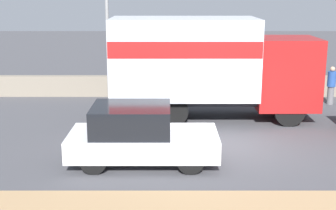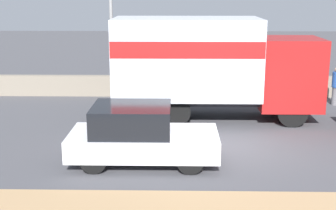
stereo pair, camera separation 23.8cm
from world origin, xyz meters
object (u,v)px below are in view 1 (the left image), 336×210
at_px(street_lamp, 109,11).
at_px(box_truck, 206,62).
at_px(car_hatchback, 141,135).
at_px(pedestrian, 333,85).

relative_size(street_lamp, box_truck, 0.89).
distance_m(car_hatchback, pedestrian, 10.03).
relative_size(box_truck, car_hatchback, 1.81).
height_order(box_truck, pedestrian, box_truck).
bearing_deg(street_lamp, box_truck, -36.75).
xyz_separation_m(street_lamp, pedestrian, (9.17, -0.57, -2.95)).
xyz_separation_m(street_lamp, box_truck, (3.78, -2.82, -1.66)).
distance_m(box_truck, car_hatchback, 5.07).
distance_m(street_lamp, box_truck, 5.00).
distance_m(street_lamp, pedestrian, 9.65).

